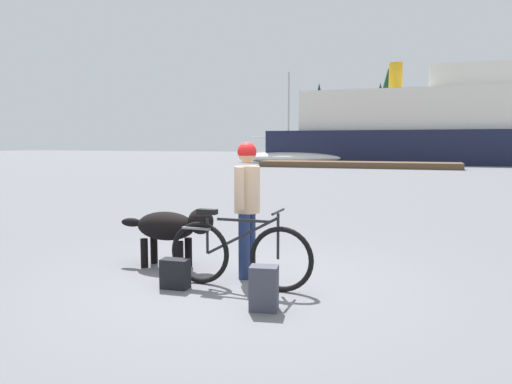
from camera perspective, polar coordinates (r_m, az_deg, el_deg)
ground_plane at (r=5.99m, az=-3.06°, el=-10.55°), size 160.00×160.00×0.00m
bicycle at (r=5.71m, az=-2.07°, el=-7.19°), size 1.76×0.44×0.93m
person_cyclist at (r=6.06m, az=-1.05°, el=-0.54°), size 0.32×0.53×1.69m
dog at (r=6.68m, az=-9.82°, el=-4.06°), size 1.39×0.45×0.82m
backpack at (r=5.00m, az=0.93°, el=-11.17°), size 0.31×0.24×0.45m
handbag_pannier at (r=5.80m, az=-9.42°, el=-9.40°), size 0.33×0.20×0.34m
dock_pier at (r=33.58m, az=11.75°, el=3.14°), size 13.16×2.56×0.40m
ferry_boat at (r=42.56m, az=20.27°, el=7.01°), size 26.15×8.41×8.24m
sailboat_moored at (r=39.89m, az=3.79°, el=4.05°), size 8.66×2.43×7.32m
pine_tree_far_left at (r=61.28m, az=7.36°, el=9.47°), size 2.82×2.82×8.94m
pine_tree_center at (r=60.15m, az=14.27°, el=9.14°), size 3.45×3.45×8.67m
pine_tree_mid_back at (r=65.86m, az=15.11°, el=10.34°), size 4.16×4.16×11.14m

